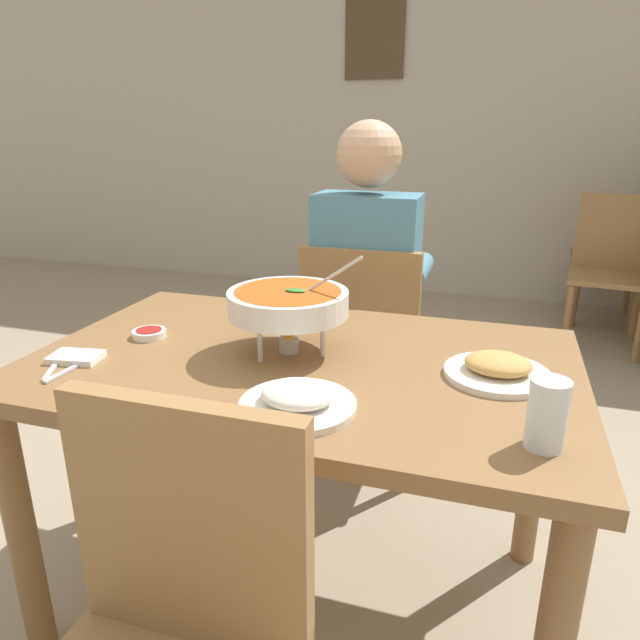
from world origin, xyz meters
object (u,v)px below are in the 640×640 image
(rice_plate, at_px, (298,400))
(chair_bg_corner, at_px, (626,249))
(appetizer_plate, at_px, (498,369))
(dining_table_main, at_px, (302,397))
(chair_diner_main, at_px, (364,347))
(diner_main, at_px, (368,283))
(chair_bg_right, at_px, (610,262))
(sauce_dish, at_px, (149,333))
(curry_bowl, at_px, (288,303))
(drink_glass, at_px, (547,418))

(rice_plate, relative_size, chair_bg_corner, 0.27)
(rice_plate, xyz_separation_m, appetizer_plate, (0.38, 0.28, 0.00))
(dining_table_main, distance_m, chair_diner_main, 0.71)
(diner_main, xyz_separation_m, rice_plate, (0.08, -0.99, 0.02))
(dining_table_main, relative_size, chair_bg_right, 1.47)
(diner_main, distance_m, chair_bg_right, 2.09)
(appetizer_plate, height_order, sauce_dish, appetizer_plate)
(rice_plate, height_order, sauce_dish, rice_plate)
(diner_main, relative_size, rice_plate, 5.46)
(rice_plate, height_order, chair_bg_corner, chair_bg_corner)
(dining_table_main, height_order, chair_bg_right, chair_bg_right)
(rice_plate, height_order, chair_bg_right, chair_bg_right)
(sauce_dish, bearing_deg, curry_bowl, 2.06)
(curry_bowl, bearing_deg, drink_glass, -26.06)
(appetizer_plate, distance_m, chair_bg_right, 2.57)
(chair_bg_corner, bearing_deg, diner_main, -119.39)
(drink_glass, bearing_deg, chair_diner_main, 119.60)
(chair_diner_main, distance_m, rice_plate, 1.00)
(chair_diner_main, distance_m, sauce_dish, 0.86)
(chair_diner_main, height_order, chair_bg_right, same)
(rice_plate, relative_size, sauce_dish, 2.67)
(dining_table_main, distance_m, diner_main, 0.74)
(dining_table_main, distance_m, appetizer_plate, 0.48)
(diner_main, bearing_deg, chair_bg_right, 58.30)
(chair_diner_main, height_order, diner_main, diner_main)
(diner_main, relative_size, chair_bg_right, 1.46)
(curry_bowl, distance_m, rice_plate, 0.33)
(diner_main, bearing_deg, sauce_dish, -121.54)
(curry_bowl, relative_size, sauce_dish, 3.69)
(diner_main, bearing_deg, appetizer_plate, -56.89)
(dining_table_main, xyz_separation_m, diner_main, (0.00, 0.74, 0.11))
(rice_plate, height_order, appetizer_plate, same)
(sauce_dish, relative_size, drink_glass, 0.69)
(chair_diner_main, height_order, appetizer_plate, chair_diner_main)
(diner_main, bearing_deg, chair_diner_main, -90.00)
(chair_diner_main, xyz_separation_m, appetizer_plate, (0.46, -0.68, 0.26))
(rice_plate, distance_m, drink_glass, 0.47)
(diner_main, xyz_separation_m, appetizer_plate, (0.46, -0.71, 0.02))
(chair_bg_right, bearing_deg, drink_glass, -101.14)
(curry_bowl, height_order, rice_plate, curry_bowl)
(appetizer_plate, xyz_separation_m, sauce_dish, (-0.91, -0.01, -0.01))
(dining_table_main, xyz_separation_m, chair_bg_corner, (1.25, 2.96, -0.13))
(chair_diner_main, xyz_separation_m, curry_bowl, (-0.04, -0.67, 0.37))
(appetizer_plate, bearing_deg, dining_table_main, -176.86)
(dining_table_main, bearing_deg, sauce_dish, 178.22)
(drink_glass, relative_size, chair_bg_corner, 0.14)
(chair_bg_right, bearing_deg, rice_plate, -110.14)
(dining_table_main, height_order, diner_main, diner_main)
(chair_diner_main, relative_size, curry_bowl, 2.71)
(appetizer_plate, relative_size, drink_glass, 1.85)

